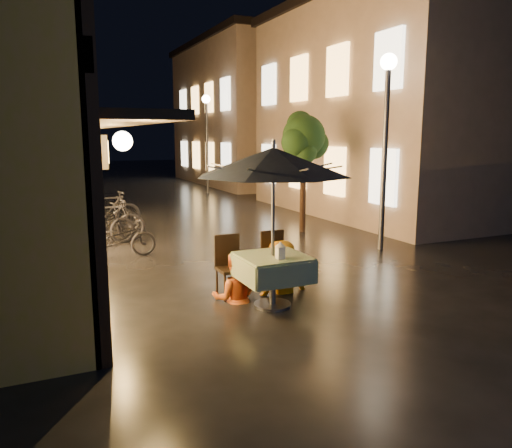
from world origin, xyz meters
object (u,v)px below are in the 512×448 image
cafe_table (273,268)px  table_lantern (280,249)px  streetlamp_near (386,117)px  bicycle_0 (119,239)px  person_yellow (282,242)px  person_orange (235,253)px  patio_umbrella (273,162)px

cafe_table → table_lantern: (0.00, -0.24, 0.33)m
streetlamp_near → bicycle_0: size_ratio=2.74×
table_lantern → person_yellow: person_yellow is taller
cafe_table → bicycle_0: bearing=112.0°
person_orange → cafe_table: bearing=147.1°
person_orange → streetlamp_near: bearing=-137.5°
cafe_table → table_lantern: 0.41m
table_lantern → bicycle_0: (-1.60, 4.20, -0.51)m
streetlamp_near → cafe_table: size_ratio=4.27×
cafe_table → table_lantern: bearing=-90.0°
bicycle_0 → streetlamp_near: bearing=-108.1°
streetlamp_near → person_orange: size_ratio=2.87×
patio_umbrella → table_lantern: size_ratio=9.84×
patio_umbrella → bicycle_0: (-1.60, 3.96, -1.74)m
person_orange → bicycle_0: (-1.20, 3.46, -0.33)m
person_orange → bicycle_0: bearing=-52.3°
bicycle_0 → patio_umbrella: bearing=-160.4°
patio_umbrella → person_orange: 1.55m
cafe_table → bicycle_0: 4.28m
streetlamp_near → person_yellow: size_ratio=2.58×
streetlamp_near → person_yellow: streetlamp_near is taller
table_lantern → bicycle_0: 4.53m
person_yellow → bicycle_0: (-2.06, 3.37, -0.42)m
streetlamp_near → person_orange: (-4.30, -1.91, -2.18)m
table_lantern → patio_umbrella: bearing=90.0°
table_lantern → bicycle_0: size_ratio=0.16×
cafe_table → person_yellow: size_ratio=0.60×
bicycle_0 → table_lantern: bearing=-161.5°
cafe_table → patio_umbrella: size_ratio=0.40×
person_orange → bicycle_0: person_orange is taller
streetlamp_near → person_orange: 5.18m
person_yellow → bicycle_0: 3.97m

